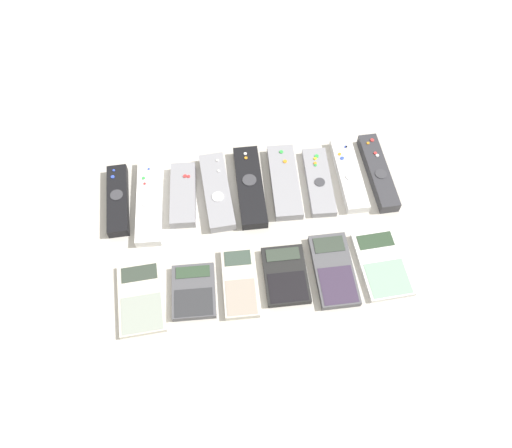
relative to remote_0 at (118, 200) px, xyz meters
The scene contains 16 objects.
ground_plane 0.31m from the remote_0, 24.49° to the right, with size 3.00×3.00×0.00m, color beige.
remote_0 is the anchor object (origin of this frame).
remote_1 0.07m from the remote_0, ahead, with size 0.06×0.21×0.02m.
remote_2 0.14m from the remote_0, ahead, with size 0.06×0.16×0.02m.
remote_3 0.21m from the remote_0, ahead, with size 0.06×0.19×0.02m.
remote_4 0.28m from the remote_0, ahead, with size 0.06×0.20×0.02m.
remote_5 0.36m from the remote_0, ahead, with size 0.07×0.19×0.02m.
remote_6 0.43m from the remote_0, ahead, with size 0.06×0.18×0.02m.
remote_7 0.50m from the remote_0, ahead, with size 0.05×0.19×0.02m.
remote_8 0.57m from the remote_0, ahead, with size 0.04×0.20×0.03m.
calculator_0 0.23m from the remote_0, 78.96° to the right, with size 0.09×0.15×0.01m.
calculator_1 0.27m from the remote_0, 57.69° to the right, with size 0.09×0.11×0.02m.
calculator_2 0.32m from the remote_0, 43.42° to the right, with size 0.07×0.15×0.02m.
calculator_3 0.39m from the remote_0, 33.97° to the right, with size 0.09×0.12×0.02m.
calculator_4 0.48m from the remote_0, 27.67° to the right, with size 0.08×0.16×0.02m.
calculator_5 0.56m from the remote_0, 22.92° to the right, with size 0.09×0.15×0.01m.
Camera 1 is at (-0.07, -0.49, 0.89)m, focal length 35.00 mm.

